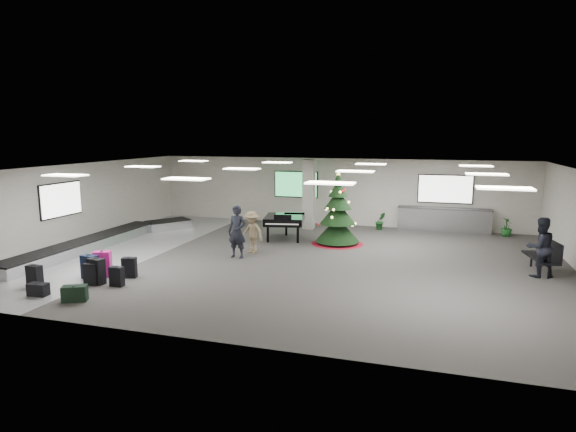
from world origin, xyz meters
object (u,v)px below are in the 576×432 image
(service_counter, at_px, (444,220))
(christmas_tree, at_px, (338,219))
(baggage_carousel, at_px, (105,240))
(bench, at_px, (545,254))
(potted_plant_left, at_px, (380,221))
(traveler_bench, at_px, (540,247))
(potted_plant_right, at_px, (507,227))
(pink_suitcase, at_px, (103,264))
(grand_piano, at_px, (284,220))
(traveler_a, at_px, (237,232))
(traveler_b, at_px, (252,232))

(service_counter, xyz_separation_m, christmas_tree, (-4.11, -3.79, 0.47))
(baggage_carousel, distance_m, bench, 15.81)
(potted_plant_left, bearing_deg, baggage_carousel, -147.77)
(service_counter, distance_m, traveler_bench, 6.98)
(traveler_bench, relative_size, potted_plant_right, 2.26)
(potted_plant_left, bearing_deg, pink_suitcase, -126.80)
(bench, bearing_deg, potted_plant_right, 83.28)
(baggage_carousel, bearing_deg, potted_plant_left, 32.23)
(service_counter, height_order, traveler_bench, traveler_bench)
(grand_piano, distance_m, bench, 9.63)
(traveler_a, height_order, traveler_b, traveler_a)
(baggage_carousel, relative_size, grand_piano, 4.28)
(service_counter, distance_m, potted_plant_right, 2.60)
(bench, xyz_separation_m, traveler_bench, (-0.26, -0.52, 0.32))
(service_counter, bearing_deg, potted_plant_right, -7.09)
(pink_suitcase, height_order, potted_plant_left, potted_plant_left)
(christmas_tree, xyz_separation_m, traveler_bench, (6.80, -2.64, -0.09))
(bench, height_order, traveler_b, traveler_b)
(service_counter, bearing_deg, grand_piano, -150.77)
(service_counter, xyz_separation_m, traveler_bench, (2.69, -6.43, 0.38))
(christmas_tree, bearing_deg, traveler_a, -133.11)
(pink_suitcase, relative_size, traveler_b, 0.52)
(traveler_a, height_order, potted_plant_left, traveler_a)
(baggage_carousel, distance_m, traveler_a, 5.80)
(baggage_carousel, relative_size, traveler_b, 6.22)
(service_counter, xyz_separation_m, potted_plant_right, (2.57, -0.32, -0.14))
(christmas_tree, distance_m, traveler_b, 3.62)
(baggage_carousel, xyz_separation_m, pink_suitcase, (2.66, -3.56, 0.18))
(pink_suitcase, bearing_deg, potted_plant_left, 33.77)
(service_counter, distance_m, pink_suitcase, 14.48)
(traveler_a, xyz_separation_m, traveler_b, (0.24, 0.83, -0.16))
(service_counter, xyz_separation_m, traveler_b, (-6.85, -6.15, 0.23))
(pink_suitcase, relative_size, potted_plant_right, 0.99)
(pink_suitcase, relative_size, bench, 0.46)
(bench, bearing_deg, christmas_tree, 152.74)
(service_counter, height_order, potted_plant_left, service_counter)
(baggage_carousel, bearing_deg, traveler_b, 5.59)
(bench, bearing_deg, traveler_bench, -126.96)
(grand_piano, bearing_deg, christmas_tree, -16.59)
(pink_suitcase, relative_size, traveler_a, 0.43)
(baggage_carousel, relative_size, traveler_a, 5.17)
(traveler_a, relative_size, traveler_bench, 1.01)
(baggage_carousel, bearing_deg, bench, 3.00)
(pink_suitcase, height_order, bench, bench)
(christmas_tree, bearing_deg, traveler_bench, -21.22)
(traveler_b, distance_m, traveler_bench, 9.54)
(service_counter, bearing_deg, bench, -63.50)
(christmas_tree, height_order, traveler_a, christmas_tree)
(pink_suitcase, xyz_separation_m, potted_plant_right, (12.75, 9.97, 0.01))
(potted_plant_left, distance_m, potted_plant_right, 5.34)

